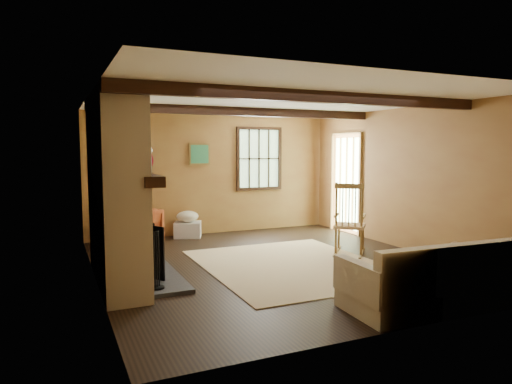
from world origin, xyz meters
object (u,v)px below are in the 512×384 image
armchair (136,227)px  rocking_chair (350,224)px  laundry_basket (188,230)px  sofa (431,284)px  fireplace (117,196)px

armchair → rocking_chair: bearing=124.6°
laundry_basket → armchair: size_ratio=0.69×
rocking_chair → armchair: size_ratio=1.62×
sofa → laundry_basket: size_ratio=3.77×
fireplace → armchair: fireplace is taller
rocking_chair → fireplace: bearing=42.5°
rocking_chair → sofa: bearing=114.9°
rocking_chair → laundry_basket: 3.17m
rocking_chair → sofa: 2.60m
rocking_chair → armchair: (-3.07, 2.08, -0.16)m
fireplace → sofa: bearing=-39.4°
fireplace → rocking_chair: fireplace is taller
rocking_chair → sofa: size_ratio=0.62×
rocking_chair → laundry_basket: bearing=-8.4°
fireplace → rocking_chair: 3.70m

